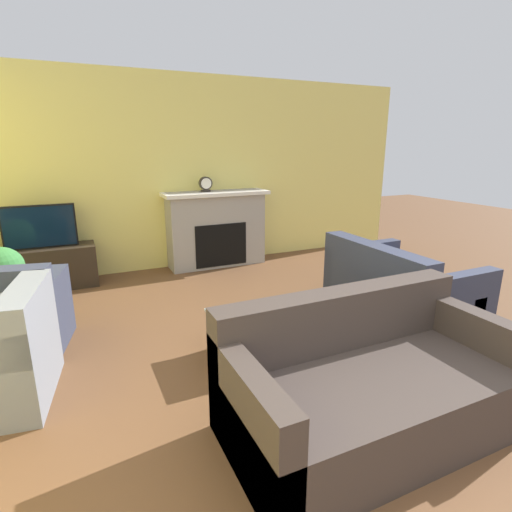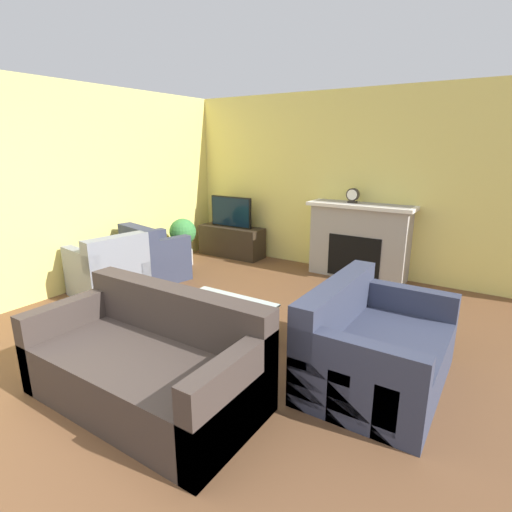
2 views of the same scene
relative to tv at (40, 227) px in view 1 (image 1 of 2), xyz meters
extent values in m
cube|color=#EADB72|center=(1.65, 0.32, 0.56)|extent=(7.82, 0.06, 2.70)
cube|color=#9E9993|center=(2.28, 0.09, -0.24)|extent=(1.40, 0.41, 1.10)
cube|color=black|center=(2.28, -0.12, -0.44)|extent=(0.77, 0.01, 0.62)
cube|color=white|center=(2.28, 0.06, 0.28)|extent=(1.52, 0.47, 0.05)
cube|color=#2D2319|center=(0.00, 0.00, -0.53)|extent=(1.18, 0.42, 0.53)
cube|color=black|center=(0.00, 0.00, 0.00)|extent=(0.82, 0.05, 0.53)
cube|color=black|center=(0.00, -0.02, 0.00)|extent=(0.78, 0.01, 0.49)
cube|color=#3D332D|center=(1.94, -3.76, -0.58)|extent=(1.83, 0.93, 0.42)
cube|color=#3D332D|center=(1.94, -3.40, -0.17)|extent=(1.83, 0.20, 0.40)
cube|color=#3D332D|center=(1.09, -3.76, -0.46)|extent=(0.14, 0.93, 0.66)
cube|color=#3D332D|center=(2.78, -3.76, -0.46)|extent=(0.14, 0.93, 0.66)
cube|color=#33384C|center=(3.37, -2.53, -0.58)|extent=(0.97, 1.40, 0.42)
cube|color=#33384C|center=(2.98, -2.53, -0.17)|extent=(0.20, 1.40, 0.40)
cube|color=#33384C|center=(3.37, -3.16, -0.46)|extent=(0.97, 0.14, 0.66)
cube|color=#33384C|center=(3.37, -1.90, -0.46)|extent=(0.97, 0.14, 0.66)
cube|color=gray|center=(0.02, -2.45, -0.17)|extent=(0.32, 0.85, 0.40)
cube|color=gray|center=(-0.21, -2.06, -0.46)|extent=(0.76, 0.25, 0.66)
cube|color=#33384C|center=(-0.18, -1.63, -0.58)|extent=(0.92, 0.87, 0.42)
cube|color=#33384C|center=(0.14, -1.70, -0.46)|extent=(0.29, 0.73, 0.66)
cylinder|color=#333338|center=(1.36, -2.87, -0.61)|extent=(0.04, 0.04, 0.36)
cylinder|color=#333338|center=(2.27, -2.87, -0.61)|extent=(0.04, 0.04, 0.36)
cylinder|color=#333338|center=(1.36, -2.35, -0.61)|extent=(0.04, 0.04, 0.36)
cylinder|color=#333338|center=(2.27, -2.35, -0.61)|extent=(0.04, 0.04, 0.36)
cube|color=silver|center=(1.81, -2.61, -0.42)|extent=(0.99, 0.60, 0.02)
cylinder|color=beige|center=(-0.33, -0.88, -0.66)|extent=(0.29, 0.29, 0.26)
cylinder|color=#4C3823|center=(-0.33, -0.88, -0.47)|extent=(0.03, 0.03, 0.13)
sphere|color=#387F3D|center=(-0.33, -0.88, -0.24)|extent=(0.43, 0.43, 0.43)
cube|color=#28231E|center=(2.14, 0.09, 0.32)|extent=(0.13, 0.07, 0.03)
cylinder|color=#28231E|center=(2.14, 0.09, 0.43)|extent=(0.18, 0.07, 0.18)
cylinder|color=white|center=(2.14, 0.05, 0.43)|extent=(0.15, 0.00, 0.15)
camera|label=1|loc=(0.38, -5.40, 0.95)|focal=28.00mm
camera|label=2|loc=(4.12, -5.55, 1.13)|focal=28.00mm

